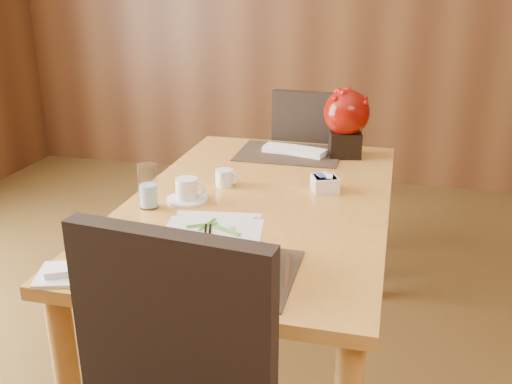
% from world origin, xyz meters
% --- Properties ---
extents(dining_table, '(0.90, 1.50, 0.75)m').
position_xyz_m(dining_table, '(0.00, 0.60, 0.65)').
color(dining_table, '#CA8A38').
rests_on(dining_table, ground).
extents(placemat_near, '(0.45, 0.33, 0.01)m').
position_xyz_m(placemat_near, '(0.00, 0.05, 0.75)').
color(placemat_near, black).
rests_on(placemat_near, dining_table).
extents(placemat_far, '(0.45, 0.33, 0.01)m').
position_xyz_m(placemat_far, '(0.00, 1.15, 0.75)').
color(placemat_far, black).
rests_on(placemat_far, dining_table).
extents(soup_setting, '(0.32, 0.32, 0.11)m').
position_xyz_m(soup_setting, '(0.00, 0.06, 0.81)').
color(soup_setting, white).
rests_on(soup_setting, dining_table).
extents(coffee_cup, '(0.14, 0.14, 0.08)m').
position_xyz_m(coffee_cup, '(-0.24, 0.51, 0.79)').
color(coffee_cup, white).
rests_on(coffee_cup, dining_table).
extents(water_glass, '(0.09, 0.09, 0.15)m').
position_xyz_m(water_glass, '(-0.35, 0.42, 0.83)').
color(water_glass, white).
rests_on(water_glass, dining_table).
extents(creamer_jug, '(0.09, 0.09, 0.06)m').
position_xyz_m(creamer_jug, '(-0.16, 0.69, 0.78)').
color(creamer_jug, white).
rests_on(creamer_jug, dining_table).
extents(sugar_caddy, '(0.12, 0.12, 0.05)m').
position_xyz_m(sugar_caddy, '(0.21, 0.73, 0.78)').
color(sugar_caddy, white).
rests_on(sugar_caddy, dining_table).
extents(berry_decor, '(0.20, 0.20, 0.29)m').
position_xyz_m(berry_decor, '(0.24, 1.18, 0.92)').
color(berry_decor, black).
rests_on(berry_decor, dining_table).
extents(napkins_far, '(0.29, 0.15, 0.02)m').
position_xyz_m(napkins_far, '(0.03, 1.15, 0.77)').
color(napkins_far, white).
rests_on(napkins_far, dining_table).
extents(bread_plate, '(0.17, 0.17, 0.01)m').
position_xyz_m(bread_plate, '(-0.37, -0.07, 0.75)').
color(bread_plate, white).
rests_on(bread_plate, dining_table).
extents(far_chair, '(0.48, 0.48, 0.98)m').
position_xyz_m(far_chair, '(0.08, 1.55, 0.55)').
color(far_chair, black).
rests_on(far_chair, ground).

